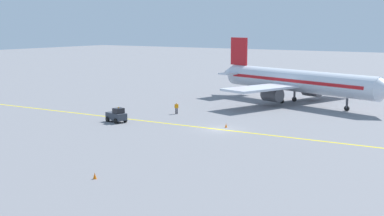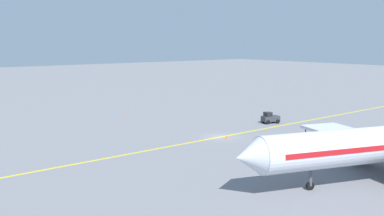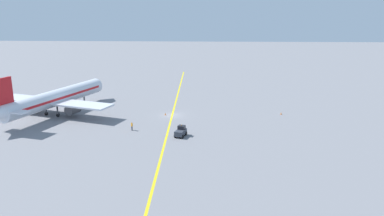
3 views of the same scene
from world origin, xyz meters
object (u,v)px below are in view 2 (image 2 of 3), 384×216
(ground_crew_worker, at_px, (306,129))
(traffic_cone_mid_apron, at_px, (227,137))
(traffic_cone_near_nose, at_px, (125,115))
(baggage_tug_dark, at_px, (270,118))

(ground_crew_worker, relative_size, traffic_cone_mid_apron, 3.05)
(ground_crew_worker, xyz_separation_m, traffic_cone_near_nose, (31.25, 12.94, -0.63))
(baggage_tug_dark, bearing_deg, ground_crew_worker, 162.88)
(ground_crew_worker, height_order, traffic_cone_near_nose, ground_crew_worker)
(ground_crew_worker, height_order, traffic_cone_mid_apron, ground_crew_worker)
(ground_crew_worker, bearing_deg, baggage_tug_dark, -17.12)
(traffic_cone_near_nose, xyz_separation_m, traffic_cone_mid_apron, (-25.99, -1.73, 0.00))
(baggage_tug_dark, relative_size, ground_crew_worker, 1.96)
(ground_crew_worker, xyz_separation_m, traffic_cone_mid_apron, (5.26, 11.21, -0.63))
(baggage_tug_dark, height_order, traffic_cone_mid_apron, baggage_tug_dark)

